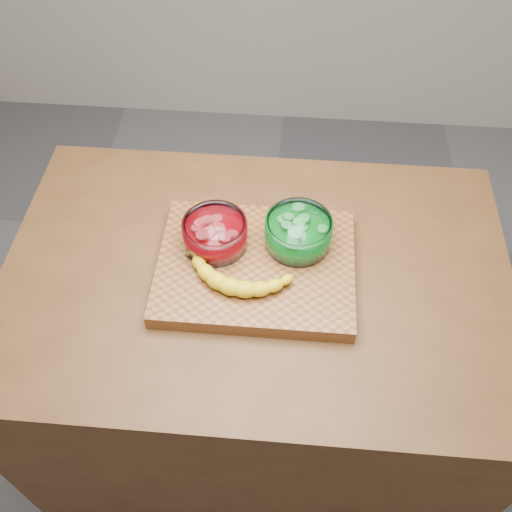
{
  "coord_description": "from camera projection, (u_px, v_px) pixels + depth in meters",
  "views": [
    {
      "loc": [
        0.07,
        -0.8,
        1.97
      ],
      "look_at": [
        0.0,
        0.0,
        0.96
      ],
      "focal_mm": 40.0,
      "sensor_mm": 36.0,
      "label": 1
    }
  ],
  "objects": [
    {
      "name": "banana",
      "position": [
        239.0,
        272.0,
        1.26
      ],
      "size": [
        0.27,
        0.16,
        0.04
      ],
      "primitive_type": null,
      "color": "gold",
      "rests_on": "cutting_board"
    },
    {
      "name": "bowl_red",
      "position": [
        215.0,
        234.0,
        1.31
      ],
      "size": [
        0.15,
        0.15,
        0.07
      ],
      "color": "white",
      "rests_on": "cutting_board"
    },
    {
      "name": "counter",
      "position": [
        256.0,
        363.0,
        1.69
      ],
      "size": [
        1.2,
        0.8,
        0.9
      ],
      "primitive_type": "cube",
      "color": "#503018",
      "rests_on": "ground"
    },
    {
      "name": "cutting_board",
      "position": [
        256.0,
        267.0,
        1.32
      ],
      "size": [
        0.45,
        0.35,
        0.04
      ],
      "primitive_type": "cube",
      "color": "brown",
      "rests_on": "counter"
    },
    {
      "name": "bowl_green",
      "position": [
        298.0,
        233.0,
        1.31
      ],
      "size": [
        0.16,
        0.16,
        0.07
      ],
      "color": "white",
      "rests_on": "cutting_board"
    },
    {
      "name": "ground",
      "position": [
        256.0,
        423.0,
        2.04
      ],
      "size": [
        3.5,
        3.5,
        0.0
      ],
      "primitive_type": "plane",
      "color": "#56565A",
      "rests_on": "ground"
    }
  ]
}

